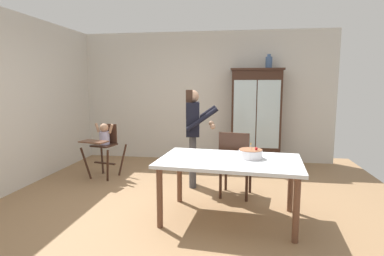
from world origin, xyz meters
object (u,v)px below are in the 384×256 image
Objects in this scene: china_cabinet at (256,117)px; dining_table at (230,166)px; birthday_cake at (251,154)px; ceramic_vase at (269,62)px; dining_chair_far_side at (235,160)px; high_chair_with_toddler at (104,140)px; adult_person at (193,126)px.

china_cabinet is 2.78m from dining_table.
china_cabinet reaches higher than birthday_cake.
ceramic_vase is at bearing 0.95° from china_cabinet.
high_chair_with_toddler is at bearing -7.39° from dining_chair_far_side.
adult_person is (-1.03, -1.57, 0.00)m from china_cabinet.
adult_person is 1.59× the size of dining_chair_far_side.
china_cabinet is at bearing 39.12° from high_chair_with_toddler.
birthday_cake is (-0.18, -2.64, -0.17)m from china_cabinet.
adult_person is at bearing -123.24° from china_cabinet.
high_chair_with_toddler is at bearing 147.74° from dining_table.
high_chair_with_toddler is 3.39× the size of birthday_cake.
high_chair_with_toddler is 1.64m from adult_person.
ceramic_vase reaches higher than adult_person.
dining_chair_far_side is at bearing -106.37° from ceramic_vase.
birthday_cake is (0.85, -1.07, -0.17)m from adult_person.
high_chair_with_toddler is 2.61m from dining_table.
high_chair_with_toddler is 0.62× the size of adult_person.
dining_table is at bearing -103.28° from ceramic_vase.
birthday_cake is (0.25, 0.09, 0.14)m from dining_table.
ceramic_vase is at bearing 76.72° from dining_table.
china_cabinet reaches higher than dining_table.
ceramic_vase is 0.16× the size of dining_table.
birthday_cake is at bearing -15.95° from high_chair_with_toddler.
ceramic_vase is 3.44m from high_chair_with_toddler.
china_cabinet reaches higher than dining_chair_far_side.
china_cabinet is at bearing 86.15° from birthday_cake.
dining_table is (0.61, -1.16, -0.31)m from adult_person.
dining_chair_far_side is (0.05, 0.72, -0.10)m from dining_table.
birthday_cake is (2.45, -1.30, 0.14)m from high_chair_with_toddler.
birthday_cake is 0.70m from dining_chair_far_side.
ceramic_vase reaches higher than high_chair_with_toddler.
dining_table is 0.72m from dining_chair_far_side.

